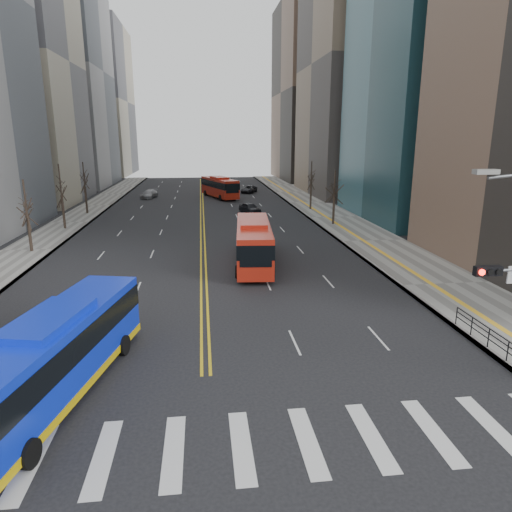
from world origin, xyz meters
TOP-DOWN VIEW (x-y plane):
  - ground at (0.00, 0.00)m, footprint 220.00×220.00m
  - sidewalk_right at (17.50, 45.00)m, footprint 7.00×130.00m
  - sidewalk_left at (-16.50, 45.00)m, footprint 5.00×130.00m
  - crosswalk at (0.00, 0.00)m, footprint 26.70×4.00m
  - centerline at (0.00, 55.00)m, footprint 0.55×100.00m
  - office_towers at (0.12, 68.51)m, footprint 83.00×134.00m
  - pedestrian_railing at (14.30, 6.00)m, footprint 0.06×6.06m
  - street_trees at (-7.18, 34.55)m, footprint 35.20×47.20m
  - blue_bus at (-6.19, 4.00)m, footprint 5.39×12.88m
  - red_bus_near at (4.26, 23.35)m, footprint 3.80×12.17m
  - red_bus_far at (3.20, 67.56)m, footprint 6.39×12.01m
  - car_dark_mid at (6.78, 50.26)m, footprint 3.25×4.60m
  - car_silver at (-9.20, 68.52)m, footprint 2.97×5.26m
  - car_dark_far at (9.15, 74.43)m, footprint 3.94×5.37m

SIDE VIEW (x-z plane):
  - ground at x=0.00m, z-range 0.00..0.00m
  - crosswalk at x=0.00m, z-range 0.00..0.01m
  - centerline at x=0.00m, z-range 0.00..0.01m
  - sidewalk_right at x=17.50m, z-range 0.00..0.15m
  - sidewalk_left at x=-16.50m, z-range 0.00..0.15m
  - car_dark_far at x=9.15m, z-range 0.00..1.36m
  - car_silver at x=-9.20m, z-range 0.00..1.44m
  - car_dark_mid at x=6.78m, z-range 0.00..1.45m
  - pedestrian_railing at x=14.30m, z-range 0.31..1.33m
  - blue_bus at x=-6.19m, z-range 0.09..3.75m
  - red_bus_far at x=3.20m, z-range 0.21..3.92m
  - red_bus_near at x=4.26m, z-range 0.21..3.99m
  - street_trees at x=-7.18m, z-range 1.07..8.67m
  - office_towers at x=0.12m, z-range -5.08..52.92m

